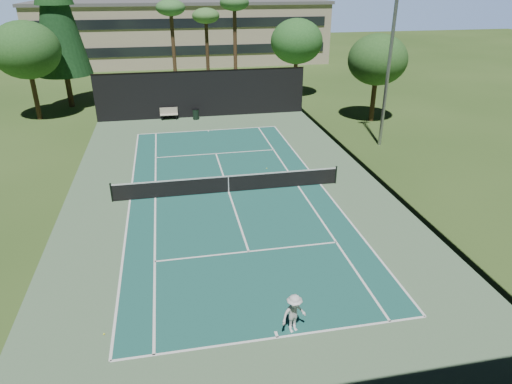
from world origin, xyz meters
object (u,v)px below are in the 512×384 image
tennis_ball_b (213,179)px  tennis_ball_c (267,168)px  trash_bin (196,114)px  tennis_ball_d (152,183)px  player (294,314)px  park_bench (169,113)px  tennis_ball_a (104,334)px  tennis_net (228,183)px

tennis_ball_b → tennis_ball_c: bearing=16.9°
trash_bin → tennis_ball_d: bearing=-105.2°
player → tennis_ball_b: 13.65m
park_bench → trash_bin: size_ratio=1.59×
tennis_ball_a → tennis_ball_d: size_ratio=1.07×
trash_bin → tennis_ball_b: bearing=-89.9°
tennis_net → tennis_ball_c: size_ratio=189.41×
tennis_net → tennis_ball_b: 2.12m
tennis_ball_b → trash_bin: bearing=90.1°
tennis_ball_a → tennis_net: bearing=61.3°
tennis_ball_a → trash_bin: size_ratio=0.08×
player → park_bench: (-3.60, 27.36, -0.20)m
tennis_ball_b → tennis_net: bearing=-70.1°
tennis_ball_a → tennis_ball_c: size_ratio=1.06×
tennis_ball_d → tennis_ball_b: bearing=-2.0°
player → tennis_ball_d: player is taller
tennis_net → tennis_ball_b: tennis_net is taller
tennis_ball_a → tennis_ball_c: bearing=57.5°
player → tennis_ball_b: (-1.32, 13.57, -0.71)m
tennis_ball_d → trash_bin: bearing=74.8°
park_bench → tennis_ball_a: bearing=-96.1°
tennis_ball_b → park_bench: size_ratio=0.04×
tennis_net → tennis_ball_d: bearing=154.4°
tennis_ball_d → park_bench: (1.31, 13.66, 0.51)m
tennis_ball_b → trash_bin: trash_bin is taller
tennis_ball_d → trash_bin: 13.71m
tennis_ball_c → park_bench: park_bench is taller
tennis_net → trash_bin: tennis_net is taller
tennis_ball_a → tennis_ball_b: (5.10, 12.52, -0.01)m
park_bench → trash_bin: (2.27, -0.44, -0.07)m
park_bench → player: bearing=-82.5°
tennis_ball_a → trash_bin: trash_bin is taller
tennis_ball_c → trash_bin: trash_bin is taller
player → tennis_ball_d: (-4.92, 13.70, -0.71)m
tennis_ball_a → trash_bin: (5.09, 25.88, 0.44)m
tennis_ball_d → trash_bin: size_ratio=0.07×
tennis_net → park_bench: tennis_net is taller
tennis_ball_a → tennis_ball_c: 16.15m
tennis_ball_b → player: bearing=-84.4°
tennis_ball_d → trash_bin: trash_bin is taller
tennis_ball_d → park_bench: 13.73m
player → tennis_ball_b: size_ratio=25.38×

